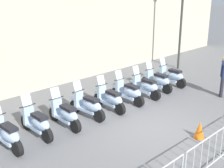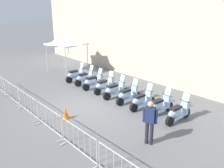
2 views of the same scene
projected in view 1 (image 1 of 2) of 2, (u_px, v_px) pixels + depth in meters
The scene contains 14 objects.
ground_plane at pixel (154, 128), 10.01m from camera, with size 120.00×120.00×0.00m, color slate.
motorcycle_0 at pixel (7, 135), 8.63m from camera, with size 0.61×1.72×1.24m.
motorcycle_1 at pixel (37, 123), 9.34m from camera, with size 0.64×1.72×1.24m.
motorcycle_2 at pixel (65, 114), 9.96m from camera, with size 0.67×1.71×1.24m.
motorcycle_3 at pixel (88, 106), 10.67m from camera, with size 0.59×1.72×1.24m.
motorcycle_4 at pixel (110, 99), 11.28m from camera, with size 0.71×1.71×1.24m.
motorcycle_5 at pixel (129, 92), 11.97m from camera, with size 0.64×1.72×1.24m.
motorcycle_6 at pixel (145, 87), 12.63m from camera, with size 0.66×1.72×1.24m.
motorcycle_7 at pixel (158, 81), 13.39m from camera, with size 0.70×1.71×1.24m.
motorcycle_8 at pixel (172, 76), 14.06m from camera, with size 0.65×1.72×1.24m.
barrier_segment_2 at pixel (208, 156), 7.44m from camera, with size 2.06×0.74×1.07m.
street_lamp at pixel (182, 8), 15.99m from camera, with size 0.36×0.36×5.48m.
officer_near_row_end at pixel (223, 74), 12.53m from camera, with size 0.53×0.32×1.73m.
traffic_cone at pixel (200, 130), 9.30m from camera, with size 0.32×0.32×0.55m, color orange.
Camera 1 is at (-8.09, -4.28, 4.54)m, focal length 48.65 mm.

